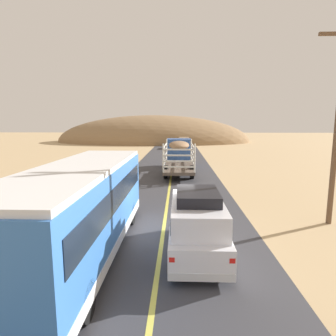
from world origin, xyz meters
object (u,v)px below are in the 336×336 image
(suv_near, at_px, (197,223))
(car_far, at_px, (184,142))
(bus, at_px, (82,208))
(livestock_truck, at_px, (179,152))

(suv_near, distance_m, car_far, 42.33)
(suv_near, bearing_deg, bus, -174.91)
(bus, bearing_deg, car_far, 84.34)
(suv_near, xyz_separation_m, livestock_truck, (-0.63, 18.32, 0.64))
(livestock_truck, bearing_deg, suv_near, -88.03)
(livestock_truck, xyz_separation_m, car_far, (0.92, 24.02, -0.70))
(suv_near, bearing_deg, livestock_truck, 91.97)
(livestock_truck, distance_m, car_far, 24.04)
(bus, relative_size, car_far, 2.16)
(car_far, bearing_deg, livestock_truck, -92.20)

